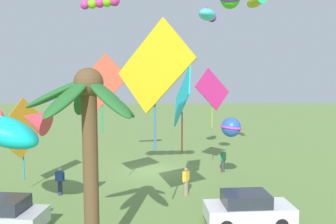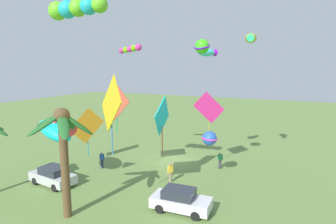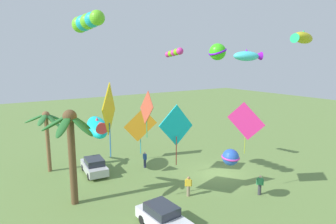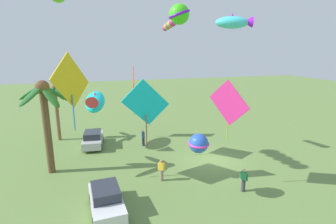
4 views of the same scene
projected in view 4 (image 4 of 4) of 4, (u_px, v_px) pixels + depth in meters
The scene contains 18 objects.
ground_plane at pixel (213, 161), 21.44m from camera, with size 120.00×120.00×0.00m, color olive.
palm_tree_0 at pixel (44, 107), 18.39m from camera, with size 3.86×3.79×6.99m.
palm_tree_1 at pixel (55, 98), 25.48m from camera, with size 3.63×3.70×5.77m.
parked_car_0 at pixel (106, 200), 14.62m from camera, with size 4.01×1.97×1.51m.
parked_car_1 at pixel (93, 139), 24.58m from camera, with size 4.04×2.06×1.51m.
spectator_0 at pixel (162, 170), 18.09m from camera, with size 0.41×0.46×1.59m.
spectator_1 at pixel (244, 180), 16.73m from camera, with size 0.46×0.41×1.59m.
spectator_2 at pixel (143, 138), 24.74m from camera, with size 0.55×0.26×1.59m.
kite_tube_0 at pixel (169, 25), 20.82m from camera, with size 2.31×0.67×0.83m.
kite_diamond_1 at pixel (133, 84), 20.59m from camera, with size 2.88×0.42×4.04m.
kite_fish_3 at pixel (234, 22), 15.39m from camera, with size 1.67×2.35×0.90m.
kite_diamond_4 at pixel (71, 82), 16.52m from camera, with size 3.09×2.15×5.15m.
kite_diamond_6 at pixel (146, 104), 16.95m from camera, with size 0.83×3.34×4.65m.
kite_ball_7 at pixel (179, 14), 13.59m from camera, with size 1.31×1.28×1.08m.
kite_fish_8 at pixel (95, 101), 23.56m from camera, with size 4.26×2.23×2.32m.
kite_diamond_9 at pixel (229, 103), 16.18m from camera, with size 2.46×1.53×3.97m.
kite_ball_10 at pixel (199, 143), 15.25m from camera, with size 1.40×1.39×1.18m.
kite_diamond_11 at pixel (146, 104), 26.45m from camera, with size 1.90×2.98×4.83m.
Camera 4 is at (-17.99, 9.22, 9.07)m, focal length 27.46 mm.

